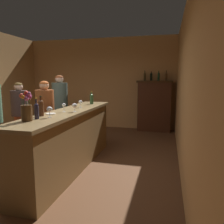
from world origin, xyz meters
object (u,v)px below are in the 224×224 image
wine_bottle_riesling (41,107)px  wine_glass_rear (80,102)px  wine_glass_spare (50,110)px  display_cabinet (154,105)px  wine_bottle_syrah (92,98)px  wine_glass_mid (64,105)px  patron_by_cabinet (20,113)px  wine_glass_front (75,106)px  display_bottle_midleft (151,76)px  display_bottle_left (145,76)px  display_bottle_midright (166,76)px  patron_redhead (46,117)px  patron_in_grey (60,105)px  bar_counter (70,140)px  flower_arrangement (27,108)px  display_bottle_center (159,76)px  cheese_plate (51,114)px  wine_bottle_chardonnay (36,110)px

wine_bottle_riesling → wine_glass_rear: (0.19, 1.07, -0.03)m
wine_glass_spare → display_cabinet: bearing=73.1°
wine_bottle_syrah → wine_glass_mid: size_ratio=1.87×
wine_glass_mid → patron_by_cabinet: 1.86m
wine_glass_front → display_bottle_midleft: bearing=74.0°
display_bottle_left → display_bottle_midright: 0.64m
display_cabinet → patron_by_cabinet: 3.86m
wine_glass_rear → display_bottle_midright: bearing=61.7°
patron_redhead → patron_in_grey: bearing=152.2°
bar_counter → flower_arrangement: (-0.11, -1.03, 0.70)m
display_bottle_center → cheese_plate: bearing=-111.4°
bar_counter → wine_bottle_chardonnay: bearing=-95.0°
display_bottle_center → patron_redhead: size_ratio=0.20×
flower_arrangement → patron_in_grey: (-0.94, 2.71, -0.30)m
display_cabinet → display_bottle_left: display_bottle_left is taller
display_cabinet → patron_redhead: patron_redhead is taller
display_bottle_midleft → patron_by_cabinet: 3.87m
patron_by_cabinet → patron_redhead: size_ratio=0.97×
display_cabinet → wine_bottle_chardonnay: display_cabinet is taller
display_cabinet → wine_bottle_chardonnay: bearing=-107.6°
flower_arrangement → wine_glass_front: bearing=73.5°
patron_redhead → wine_bottle_chardonnay: bearing=-15.6°
cheese_plate → display_bottle_left: (1.07, 3.80, 0.62)m
wine_glass_front → cheese_plate: bearing=-130.2°
wine_glass_front → display_bottle_center: (1.22, 3.48, 0.53)m
display_cabinet → wine_bottle_chardonnay: (-1.34, -4.23, 0.37)m
display_bottle_midright → wine_glass_spare: bearing=-111.1°
display_bottle_left → wine_glass_mid: bearing=-105.4°
wine_bottle_syrah → patron_in_grey: 1.29m
display_bottle_left → patron_in_grey: bearing=-140.0°
display_cabinet → display_bottle_left: bearing=180.0°
wine_bottle_syrah → wine_glass_front: 1.17m
wine_glass_spare → display_bottle_center: size_ratio=0.50×
bar_counter → flower_arrangement: flower_arrangement is taller
wine_bottle_chardonnay → patron_redhead: 1.47m
display_bottle_center → wine_glass_rear: bearing=-114.7°
wine_glass_front → wine_glass_spare: bearing=-102.0°
bar_counter → wine_glass_mid: wine_glass_mid is taller
bar_counter → wine_bottle_syrah: 1.24m
cheese_plate → display_bottle_midright: 4.21m
wine_bottle_syrah → wine_bottle_chardonnay: (-0.12, -1.92, -0.00)m
wine_bottle_riesling → patron_by_cabinet: 2.03m
wine_bottle_chardonnay → cheese_plate: wine_bottle_chardonnay is taller
wine_bottle_riesling → display_bottle_center: size_ratio=0.96×
flower_arrangement → wine_bottle_chardonnay: bearing=76.8°
cheese_plate → display_bottle_left: size_ratio=0.49×
wine_bottle_chardonnay → display_bottle_center: bearing=71.1°
wine_bottle_syrah → patron_redhead: bearing=-140.1°
display_bottle_left → wine_glass_spare: bearing=-102.8°
display_bottle_midleft → wine_glass_mid: bearing=-108.3°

